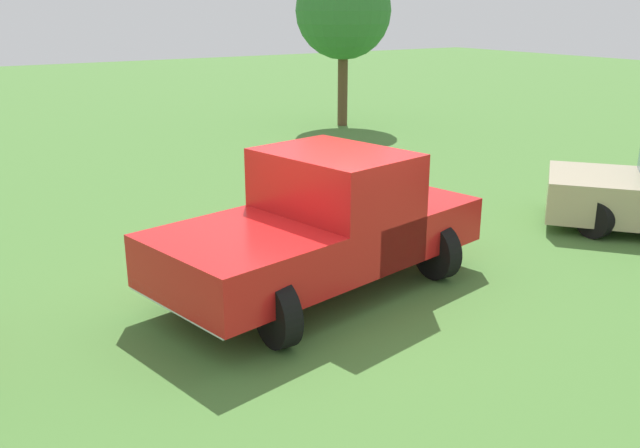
% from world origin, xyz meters
% --- Properties ---
extents(ground_plane, '(80.00, 80.00, 0.00)m').
position_xyz_m(ground_plane, '(0.00, 0.00, 0.00)').
color(ground_plane, '#477533').
extents(pickup_truck, '(2.90, 4.73, 1.80)m').
position_xyz_m(pickup_truck, '(-0.29, 0.18, 0.93)').
color(pickup_truck, black).
rests_on(pickup_truck, ground_plane).
extents(tree_back_left, '(2.86, 2.86, 4.84)m').
position_xyz_m(tree_back_left, '(-10.86, 7.67, 3.39)').
color(tree_back_left, brown).
rests_on(tree_back_left, ground_plane).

